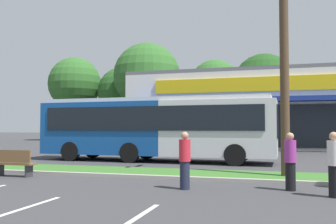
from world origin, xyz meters
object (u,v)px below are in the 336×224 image
at_px(pedestrian_far, 334,164).
at_px(car_0, 240,142).
at_px(pedestrian_near_bench, 185,160).
at_px(pedestrian_by_pole, 290,161).
at_px(bus_stop_bench, 13,162).
at_px(city_bus, 155,127).
at_px(utility_pole, 280,5).

bearing_deg(pedestrian_far, car_0, 24.96).
xyz_separation_m(pedestrian_near_bench, pedestrian_by_pole, (2.84, 0.60, -0.01)).
distance_m(pedestrian_near_bench, pedestrian_far, 3.86).
xyz_separation_m(bus_stop_bench, pedestrian_by_pole, (9.33, -0.36, 0.30)).
bearing_deg(pedestrian_far, city_bus, 52.86).
xyz_separation_m(car_0, pedestrian_near_bench, (-0.12, -15.06, 0.02)).
bearing_deg(car_0, utility_pole, 101.77).
bearing_deg(car_0, bus_stop_bench, 64.92).
distance_m(car_0, pedestrian_near_bench, 15.06).
relative_size(utility_pole, pedestrian_by_pole, 7.01).
bearing_deg(car_0, city_bus, 62.16).
xyz_separation_m(utility_pole, pedestrian_by_pole, (0.20, -2.35, -5.15)).
bearing_deg(city_bus, pedestrian_near_bench, -65.09).
xyz_separation_m(utility_pole, city_bus, (-6.18, 5.19, -4.18)).
height_order(city_bus, pedestrian_far, city_bus).
bearing_deg(pedestrian_far, utility_pole, 32.51).
xyz_separation_m(utility_pole, bus_stop_bench, (-9.12, -1.99, -5.44)).
relative_size(car_0, pedestrian_near_bench, 2.62).
bearing_deg(bus_stop_bench, pedestrian_near_bench, 171.58).
bearing_deg(utility_pole, car_0, 101.77).
relative_size(bus_stop_bench, pedestrian_by_pole, 1.00).
bearing_deg(city_bus, pedestrian_by_pole, -48.36).
height_order(bus_stop_bench, car_0, car_0).
bearing_deg(city_bus, bus_stop_bench, -110.88).
height_order(utility_pole, pedestrian_near_bench, utility_pole).
bearing_deg(pedestrian_by_pole, pedestrian_far, 137.16).
height_order(utility_pole, city_bus, utility_pole).
xyz_separation_m(utility_pole, pedestrian_near_bench, (-2.64, -2.95, -5.14)).
distance_m(pedestrian_near_bench, pedestrian_by_pole, 2.91).
xyz_separation_m(city_bus, pedestrian_far, (7.40, -8.30, -0.95)).
bearing_deg(pedestrian_far, bus_stop_bench, 94.97).
xyz_separation_m(car_0, pedestrian_far, (3.74, -15.22, 0.03)).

